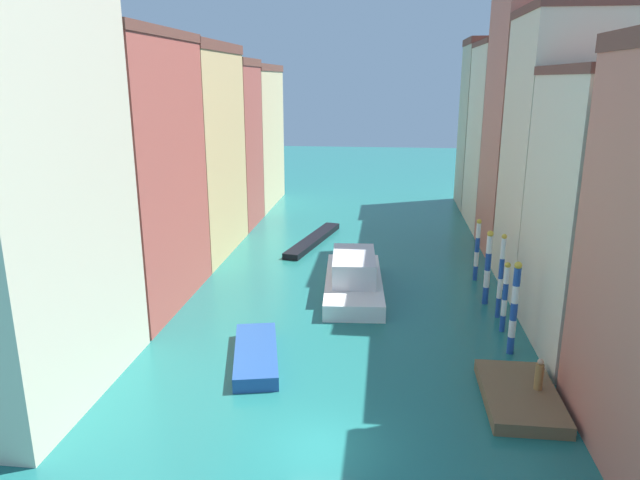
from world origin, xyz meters
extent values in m
plane|color=#1E6B66|center=(0.00, 24.50, 0.00)|extent=(154.00, 154.00, 0.00)
cube|color=beige|center=(-13.28, 2.80, 10.76)|extent=(6.35, 10.41, 21.52)
cube|color=#B25147|center=(-13.28, 13.75, 7.90)|extent=(6.35, 10.98, 15.80)
cube|color=brown|center=(-13.28, 13.75, 16.07)|extent=(6.48, 11.20, 0.54)
cube|color=#DBB77A|center=(-13.28, 24.93, 7.75)|extent=(6.35, 11.11, 15.50)
cube|color=brown|center=(-13.28, 24.93, 15.87)|extent=(6.48, 11.33, 0.74)
cube|color=#B25147|center=(-13.28, 34.18, 7.34)|extent=(6.35, 7.03, 14.67)
cube|color=brown|center=(-13.28, 34.18, 15.02)|extent=(6.48, 7.17, 0.69)
cube|color=beige|center=(-13.28, 43.68, 7.17)|extent=(6.35, 11.67, 14.34)
cube|color=brown|center=(-13.28, 43.68, 14.69)|extent=(6.48, 11.91, 0.71)
cube|color=beige|center=(13.28, 10.42, 6.89)|extent=(6.35, 9.14, 13.77)
cube|color=brown|center=(13.28, 10.42, 14.00)|extent=(6.48, 9.32, 0.46)
cube|color=beige|center=(13.28, 19.14, 8.65)|extent=(6.35, 7.95, 17.30)
cube|color=brown|center=(13.28, 19.14, 17.55)|extent=(6.48, 8.11, 0.51)
cube|color=#C6705B|center=(13.28, 27.72, 10.68)|extent=(6.35, 8.29, 21.35)
cube|color=beige|center=(13.28, 36.75, 8.21)|extent=(6.35, 9.43, 16.43)
cube|color=brown|center=(13.28, 36.75, 16.66)|extent=(6.48, 9.62, 0.46)
cube|color=#BCB299|center=(13.28, 45.59, 8.47)|extent=(6.35, 7.15, 16.94)
cube|color=brown|center=(13.28, 45.59, 17.29)|extent=(6.48, 7.29, 0.71)
cube|color=brown|center=(8.24, 4.23, 0.28)|extent=(3.12, 5.46, 0.56)
cylinder|color=olive|center=(9.01, 4.42, 1.15)|extent=(0.36, 0.36, 1.18)
sphere|color=tan|center=(9.01, 4.42, 1.87)|extent=(0.26, 0.26, 0.26)
cylinder|color=#1E479E|center=(8.76, 8.96, 0.46)|extent=(0.35, 0.35, 0.92)
cylinder|color=white|center=(8.76, 8.96, 1.38)|extent=(0.35, 0.35, 0.92)
cylinder|color=#1E479E|center=(8.76, 8.96, 2.30)|extent=(0.35, 0.35, 0.92)
cylinder|color=white|center=(8.76, 8.96, 3.22)|extent=(0.35, 0.35, 0.92)
cylinder|color=#1E479E|center=(8.76, 8.96, 4.14)|extent=(0.35, 0.35, 0.92)
sphere|color=gold|center=(8.76, 8.96, 4.74)|extent=(0.39, 0.39, 0.39)
cylinder|color=#1E479E|center=(8.85, 11.68, 0.47)|extent=(0.30, 0.30, 0.94)
cylinder|color=white|center=(8.85, 11.68, 1.41)|extent=(0.30, 0.30, 0.94)
cylinder|color=#1E479E|center=(8.85, 11.68, 2.35)|extent=(0.30, 0.30, 0.94)
cylinder|color=white|center=(8.85, 11.68, 3.29)|extent=(0.30, 0.30, 0.94)
sphere|color=gold|center=(8.85, 11.68, 3.88)|extent=(0.32, 0.32, 0.32)
cylinder|color=#1E479E|center=(8.95, 13.67, 0.60)|extent=(0.28, 0.28, 1.21)
cylinder|color=white|center=(8.95, 13.67, 1.81)|extent=(0.28, 0.28, 1.21)
cylinder|color=#1E479E|center=(8.95, 13.67, 3.02)|extent=(0.28, 0.28, 1.21)
cylinder|color=white|center=(8.95, 13.67, 4.23)|extent=(0.28, 0.28, 1.21)
sphere|color=gold|center=(8.95, 13.67, 4.94)|extent=(0.31, 0.31, 0.31)
cylinder|color=#1E479E|center=(8.56, 15.80, 0.55)|extent=(0.36, 0.36, 1.10)
cylinder|color=white|center=(8.56, 15.80, 1.65)|extent=(0.36, 0.36, 1.10)
cylinder|color=#1E479E|center=(8.56, 15.80, 2.74)|extent=(0.36, 0.36, 1.10)
cylinder|color=white|center=(8.56, 15.80, 3.84)|extent=(0.36, 0.36, 1.10)
sphere|color=gold|center=(8.56, 15.80, 4.53)|extent=(0.39, 0.39, 0.39)
cylinder|color=#1E479E|center=(8.56, 20.24, 0.51)|extent=(0.31, 0.31, 1.02)
cylinder|color=white|center=(8.56, 20.24, 1.53)|extent=(0.31, 0.31, 1.02)
cylinder|color=#1E479E|center=(8.56, 20.24, 2.56)|extent=(0.31, 0.31, 1.02)
cylinder|color=white|center=(8.56, 20.24, 3.58)|extent=(0.31, 0.31, 1.02)
sphere|color=gold|center=(8.56, 20.24, 4.21)|extent=(0.34, 0.34, 0.34)
cube|color=white|center=(0.24, 16.91, 0.50)|extent=(4.30, 10.40, 1.01)
cube|color=silver|center=(0.24, 16.91, 1.80)|extent=(3.06, 5.40, 1.57)
cube|color=black|center=(-3.88, 28.42, 0.25)|extent=(3.62, 10.76, 0.49)
cube|color=#234C93|center=(-4.00, 6.61, 0.35)|extent=(3.35, 6.42, 0.70)
camera|label=1|loc=(2.17, -19.02, 13.58)|focal=32.49mm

